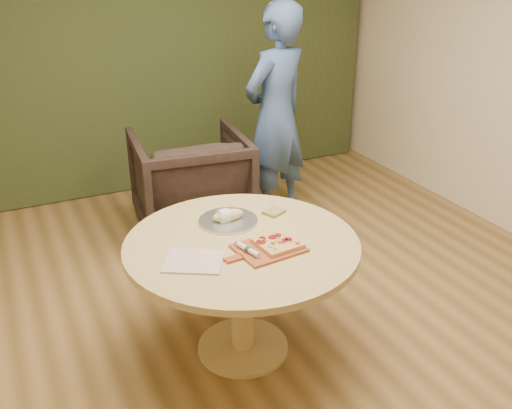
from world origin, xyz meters
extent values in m
cube|color=olive|center=(0.00, 0.00, -0.01)|extent=(5.00, 6.00, 0.02)
cube|color=beige|center=(0.00, 3.01, 1.40)|extent=(5.00, 0.02, 2.80)
cube|color=#2B3618|center=(0.00, 2.90, 1.40)|extent=(4.80, 0.14, 2.78)
cylinder|color=tan|center=(-0.22, 0.09, 0.01)|extent=(0.55, 0.55, 0.03)
cylinder|color=tan|center=(-0.22, 0.09, 0.35)|extent=(0.13, 0.13, 0.68)
cylinder|color=tan|center=(-0.22, 0.09, 0.73)|extent=(1.33, 1.33, 0.04)
cube|color=#994926|center=(-0.13, -0.06, 0.76)|extent=(0.38, 0.32, 0.01)
cube|color=#994926|center=(-0.35, -0.08, 0.76)|extent=(0.10, 0.06, 0.01)
cube|color=#DBA355|center=(-0.07, -0.06, 0.78)|extent=(0.24, 0.24, 0.02)
cylinder|color=maroon|center=(-0.04, -0.06, 0.79)|extent=(0.04, 0.04, 0.00)
cylinder|color=maroon|center=(-0.04, 0.01, 0.79)|extent=(0.04, 0.04, 0.00)
cylinder|color=maroon|center=(-0.08, -0.01, 0.79)|extent=(0.05, 0.05, 0.00)
cylinder|color=maroon|center=(-0.13, 0.01, 0.79)|extent=(0.04, 0.04, 0.00)
cylinder|color=maroon|center=(-0.16, -0.03, 0.79)|extent=(0.05, 0.05, 0.00)
cylinder|color=maroon|center=(-0.01, -0.06, 0.79)|extent=(0.04, 0.04, 0.00)
cube|color=tan|center=(-0.07, -0.07, 0.79)|extent=(0.03, 0.03, 0.01)
cube|color=tan|center=(-0.06, -0.06, 0.79)|extent=(0.02, 0.02, 0.01)
cube|color=tan|center=(-0.11, -0.07, 0.79)|extent=(0.03, 0.03, 0.01)
cube|color=tan|center=(-0.07, 0.00, 0.79)|extent=(0.03, 0.03, 0.01)
cube|color=tan|center=(0.01, -0.13, 0.79)|extent=(0.03, 0.03, 0.01)
cube|color=tan|center=(-0.16, -0.02, 0.79)|extent=(0.03, 0.03, 0.01)
cube|color=#307820|center=(-0.06, -0.02, 0.79)|extent=(0.01, 0.01, 0.00)
cube|color=#307820|center=(-0.14, -0.15, 0.79)|extent=(0.01, 0.01, 0.00)
cube|color=#307820|center=(-0.12, -0.13, 0.79)|extent=(0.01, 0.01, 0.00)
cube|color=#307820|center=(-0.02, 0.00, 0.79)|extent=(0.01, 0.01, 0.00)
cube|color=#307820|center=(-0.02, -0.10, 0.79)|extent=(0.01, 0.01, 0.00)
cube|color=#307820|center=(-0.01, -0.03, 0.79)|extent=(0.01, 0.01, 0.00)
cube|color=#307820|center=(-0.08, -0.06, 0.79)|extent=(0.01, 0.01, 0.00)
cube|color=#934472|center=(-0.05, -0.08, 0.79)|extent=(0.02, 0.03, 0.00)
cube|color=#934472|center=(0.02, -0.11, 0.79)|extent=(0.02, 0.03, 0.00)
cube|color=#934472|center=(0.00, -0.08, 0.79)|extent=(0.01, 0.03, 0.00)
cube|color=#934472|center=(-0.14, -0.10, 0.79)|extent=(0.02, 0.03, 0.00)
cube|color=#934472|center=(-0.14, 0.01, 0.79)|extent=(0.02, 0.03, 0.00)
cube|color=#934472|center=(-0.13, -0.03, 0.79)|extent=(0.03, 0.02, 0.00)
cube|color=#934472|center=(-0.05, -0.02, 0.79)|extent=(0.01, 0.03, 0.00)
cylinder|color=silver|center=(-0.25, -0.06, 0.78)|extent=(0.07, 0.17, 0.03)
cylinder|color=#194C26|center=(-0.25, -0.06, 0.78)|extent=(0.04, 0.03, 0.03)
cube|color=silver|center=(-0.28, 0.03, 0.78)|extent=(0.02, 0.04, 0.00)
cube|color=white|center=(-0.54, -0.01, 0.76)|extent=(0.38, 0.37, 0.01)
cylinder|color=silver|center=(-0.20, 0.35, 0.75)|extent=(0.35, 0.35, 0.01)
cylinder|color=silver|center=(-0.20, 0.35, 0.76)|extent=(0.36, 0.36, 0.02)
ellipsoid|color=#E1C989|center=(-0.20, 0.35, 0.79)|extent=(0.19, 0.08, 0.07)
cylinder|color=silver|center=(-0.23, 0.35, 0.79)|extent=(0.06, 0.09, 0.09)
cube|color=#5F682F|center=(0.11, 0.34, 0.76)|extent=(0.15, 0.14, 0.02)
imported|color=black|center=(0.07, 1.79, 0.47)|extent=(1.00, 0.95, 0.94)
imported|color=#3A5688|center=(0.82, 1.70, 0.94)|extent=(0.80, 0.67, 1.87)
camera|label=1|loc=(-1.37, -2.48, 2.27)|focal=40.00mm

